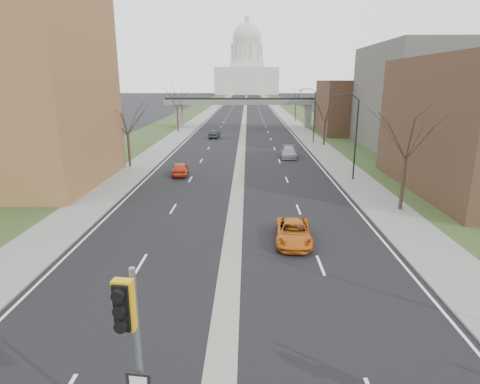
{
  "coord_description": "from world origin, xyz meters",
  "views": [
    {
      "loc": [
        0.92,
        -8.36,
        9.85
      ],
      "look_at": [
        0.52,
        12.97,
        3.94
      ],
      "focal_mm": 30.0,
      "sensor_mm": 36.0,
      "label": 1
    }
  ],
  "objects_px": {
    "car_left_far": "(215,134)",
    "car_right_near": "(293,232)",
    "car_right_mid": "(289,152)",
    "signal_pole_median": "(132,340)",
    "car_left_near": "(180,169)"
  },
  "relations": [
    {
      "from": "car_left_far",
      "to": "car_right_near",
      "type": "distance_m",
      "value": 48.85
    },
    {
      "from": "car_left_far",
      "to": "car_right_mid",
      "type": "bearing_deg",
      "value": 128.04
    },
    {
      "from": "signal_pole_median",
      "to": "car_left_near",
      "type": "bearing_deg",
      "value": 104.58
    },
    {
      "from": "signal_pole_median",
      "to": "car_right_mid",
      "type": "bearing_deg",
      "value": 86.55
    },
    {
      "from": "car_left_near",
      "to": "car_right_mid",
      "type": "relative_size",
      "value": 0.84
    },
    {
      "from": "car_left_far",
      "to": "car_left_near",
      "type": "bearing_deg",
      "value": 93.98
    },
    {
      "from": "signal_pole_median",
      "to": "car_left_near",
      "type": "distance_m",
      "value": 34.67
    },
    {
      "from": "car_right_near",
      "to": "car_left_near",
      "type": "bearing_deg",
      "value": 122.3
    },
    {
      "from": "signal_pole_median",
      "to": "car_left_far",
      "type": "height_order",
      "value": "signal_pole_median"
    },
    {
      "from": "car_left_far",
      "to": "car_right_near",
      "type": "xyz_separation_m",
      "value": [
        8.83,
        -48.05,
        -0.01
      ]
    },
    {
      "from": "car_right_near",
      "to": "car_right_mid",
      "type": "bearing_deg",
      "value": 88.57
    },
    {
      "from": "car_right_near",
      "to": "car_right_mid",
      "type": "relative_size",
      "value": 0.97
    },
    {
      "from": "car_left_far",
      "to": "car_right_near",
      "type": "height_order",
      "value": "car_left_far"
    },
    {
      "from": "signal_pole_median",
      "to": "car_left_near",
      "type": "height_order",
      "value": "signal_pole_median"
    },
    {
      "from": "car_left_far",
      "to": "car_right_mid",
      "type": "height_order",
      "value": "car_right_mid"
    }
  ]
}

